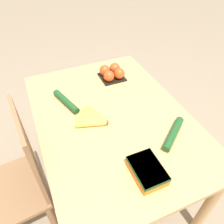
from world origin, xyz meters
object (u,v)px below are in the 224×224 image
object	(u,v)px
chair	(19,182)
cucumber_near	(173,133)
tomato_pack	(112,73)
carrot_bag	(147,170)
banana_bunch	(93,119)
cucumber_far	(66,101)

from	to	relation	value
chair	cucumber_near	bearing A→B (deg)	71.64
chair	tomato_pack	bearing A→B (deg)	115.67
chair	carrot_bag	world-z (taller)	chair
carrot_bag	cucumber_near	xyz separation A→B (m)	(0.15, -0.26, -0.01)
carrot_bag	cucumber_near	world-z (taller)	carrot_bag
carrot_bag	cucumber_near	distance (m)	0.30
banana_bunch	tomato_pack	bearing A→B (deg)	-36.57
carrot_bag	cucumber_far	xyz separation A→B (m)	(0.67, 0.23, -0.01)
tomato_pack	carrot_bag	size ratio (longest dim) A/B	0.92
tomato_pack	cucumber_far	distance (m)	0.44
banana_bunch	tomato_pack	xyz separation A→B (m)	(0.39, -0.29, 0.03)
cucumber_far	chair	bearing A→B (deg)	128.25
banana_bunch	cucumber_near	bearing A→B (deg)	-128.03
carrot_bag	cucumber_far	bearing A→B (deg)	18.65
chair	carrot_bag	xyz separation A→B (m)	(-0.36, -0.63, 0.26)
banana_bunch	cucumber_far	distance (m)	0.25
cucumber_near	carrot_bag	bearing A→B (deg)	120.77
banana_bunch	cucumber_far	bearing A→B (deg)	26.47
tomato_pack	cucumber_near	xyz separation A→B (m)	(-0.69, -0.08, -0.02)
carrot_bag	cucumber_far	size ratio (longest dim) A/B	0.74
chair	carrot_bag	bearing A→B (deg)	54.77
banana_bunch	carrot_bag	distance (m)	0.46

